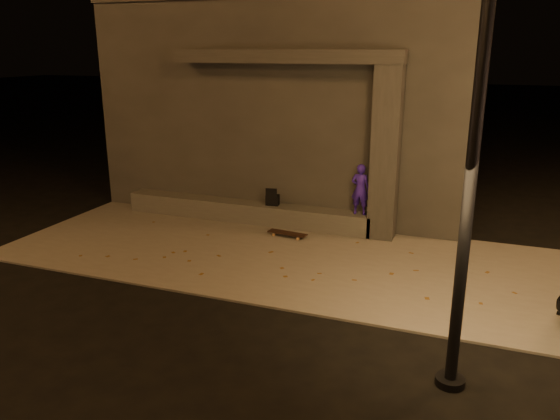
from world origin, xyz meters
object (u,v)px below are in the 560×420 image
at_px(column, 386,154).
at_px(backpack, 273,199).
at_px(skateboard, 287,233).
at_px(street_lamp_0, 486,28).
at_px(skateboarder, 360,189).

relative_size(column, backpack, 8.77).
distance_m(column, skateboard, 2.66).
height_order(column, street_lamp_0, street_lamp_0).
relative_size(skateboarder, street_lamp_0, 0.15).
relative_size(skateboarder, backpack, 2.70).
xyz_separation_m(backpack, street_lamp_0, (4.30, -5.06, 3.51)).
xyz_separation_m(column, skateboarder, (-0.50, 0.00, -0.80)).
height_order(column, skateboarder, column).
bearing_deg(street_lamp_0, backpack, 130.37).
height_order(skateboarder, skateboard, skateboarder).
bearing_deg(column, street_lamp_0, -70.61).
relative_size(skateboard, street_lamp_0, 0.12).
height_order(backpack, skateboard, backpack).
bearing_deg(backpack, skateboard, -55.30).
bearing_deg(backpack, column, -5.58).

